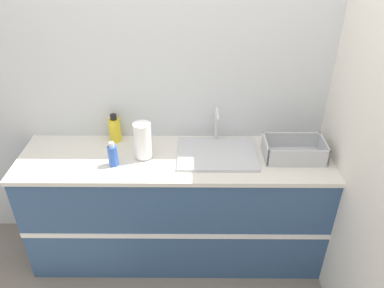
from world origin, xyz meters
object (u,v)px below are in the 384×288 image
object	(u,v)px
bottle_yellow	(115,129)
bottle_blue	(113,155)
sink	(217,152)
dish_rack	(294,152)
paper_towel_roll	(143,141)

from	to	relation	value
bottle_yellow	bottle_blue	size ratio (longest dim) A/B	1.21
bottle_yellow	bottle_blue	distance (m)	0.31
sink	dish_rack	bearing A→B (deg)	-3.26
paper_towel_roll	bottle_yellow	size ratio (longest dim) A/B	1.24
bottle_blue	sink	bearing A→B (deg)	10.77
sink	bottle_blue	bearing A→B (deg)	-169.23
dish_rack	bottle_yellow	size ratio (longest dim) A/B	1.92
dish_rack	sink	bearing A→B (deg)	176.74
bottle_blue	paper_towel_roll	bearing A→B (deg)	25.89
sink	dish_rack	size ratio (longest dim) A/B	1.33
sink	dish_rack	distance (m)	0.51
sink	paper_towel_roll	bearing A→B (deg)	-175.51
sink	dish_rack	xyz separation A→B (m)	(0.51, -0.03, 0.02)
bottle_yellow	sink	bearing A→B (deg)	-14.01
dish_rack	bottle_yellow	world-z (taller)	bottle_yellow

